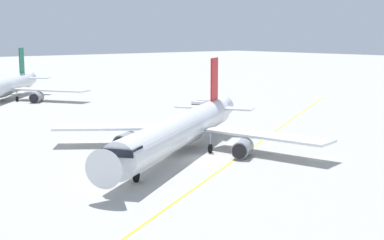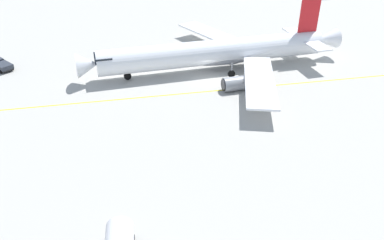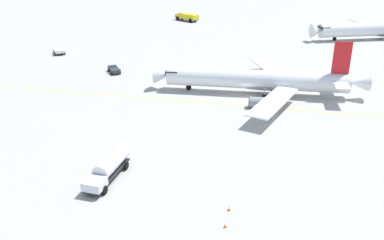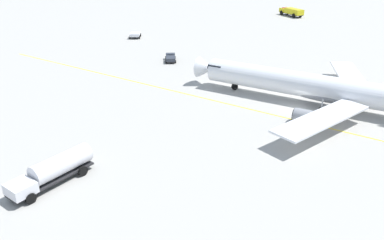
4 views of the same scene
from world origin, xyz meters
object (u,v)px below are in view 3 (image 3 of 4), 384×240
Objects in this scene: fire_tender_truck at (187,17)px; safety_cone_near at (229,208)px; airliner_main at (259,80)px; safety_cone_mid at (225,225)px; baggage_truck_truck at (114,70)px; fuel_tanker_truck at (109,167)px; pushback_tug_truck at (59,51)px.

fire_tender_truck is 16.63× the size of safety_cone_near.
airliner_main is 76.23m from fire_tender_truck.
safety_cone_near is 3.14m from safety_cone_mid.
airliner_main is 66.09× the size of safety_cone_near.
fire_tender_truck is at bearing -39.28° from baggage_truck_truck.
safety_cone_near is (-50.74, 24.93, -0.44)m from baggage_truck_truck.
fuel_tanker_truck is at bearing 15.55° from safety_cone_near.
fuel_tanker_truck reaches higher than fire_tender_truck.
airliner_main reaches higher than pushback_tug_truck.
airliner_main is 3.90× the size of fuel_tanker_truck.
fire_tender_truck is (60.38, -46.52, -1.23)m from airliner_main.
fire_tender_truck is at bearing -58.06° from pushback_tug_truck.
airliner_main is 39.22m from fuel_tanker_truck.
pushback_tug_truck is 8.72× the size of safety_cone_mid.
safety_cone_mid is (-75.58, 28.65, -0.53)m from pushback_tug_truck.
fire_tender_truck is 16.63× the size of safety_cone_mid.
safety_cone_mid is (-1.53, 2.74, 0.00)m from safety_cone_near.
airliner_main reaches higher than safety_cone_near.
baggage_truck_truck is at bearing 117.39° from fire_tender_truck.
airliner_main is at bearing -139.14° from baggage_truck_truck.
safety_cone_mid is at bearing 119.28° from safety_cone_near.
fire_tender_truck is 113.43m from safety_cone_near.
fuel_tanker_truck reaches higher than baggage_truck_truck.
pushback_tug_truck reaches higher than safety_cone_mid.
safety_cone_near is (-15.88, -4.42, -1.31)m from fuel_tanker_truck.
pushback_tug_truck is (58.17, -30.34, -0.78)m from fuel_tanker_truck.
safety_cone_near is (-74.05, 25.92, -0.53)m from pushback_tug_truck.
pushback_tug_truck is 78.46m from safety_cone_near.
baggage_truck_truck is 8.61× the size of safety_cone_mid.
airliner_main reaches higher than fire_tender_truck.
baggage_truck_truck is at bearing -15.63° from airliner_main.
pushback_tug_truck is (-5.14, 55.28, -0.72)m from fire_tender_truck.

